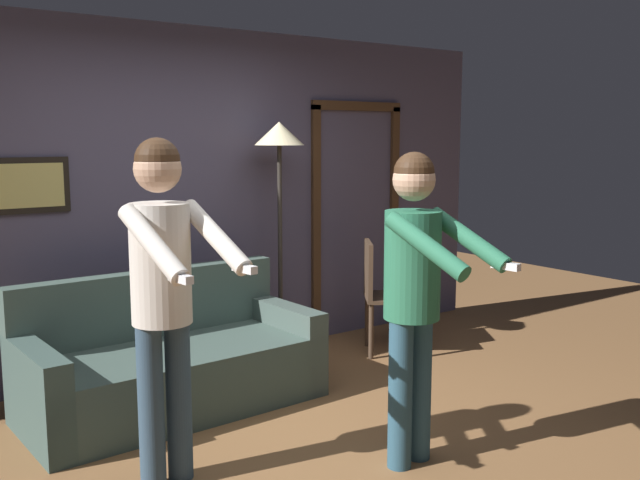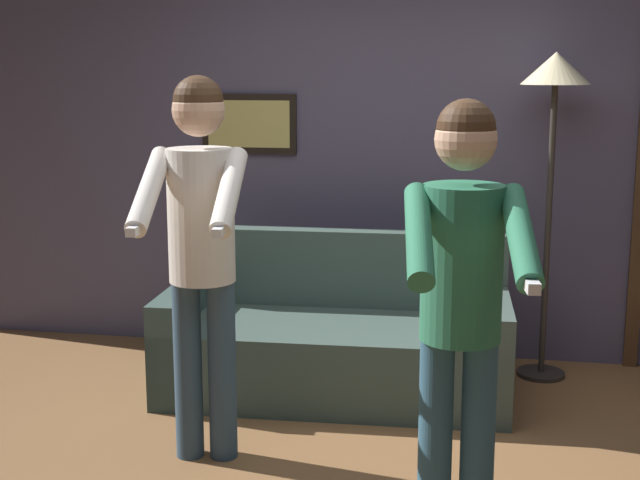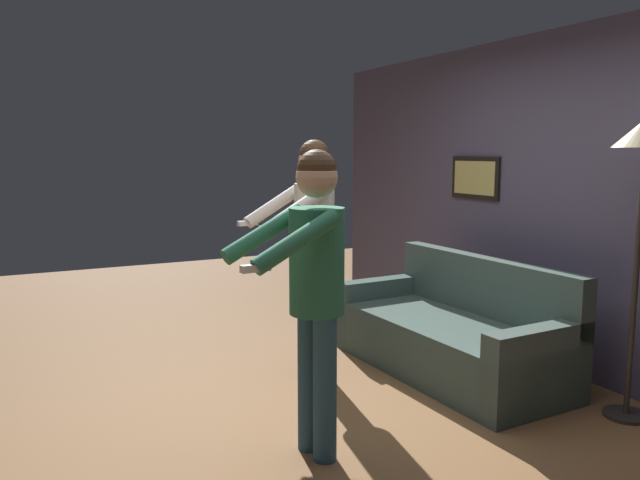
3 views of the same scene
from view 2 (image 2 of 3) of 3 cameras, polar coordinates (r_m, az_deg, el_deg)
back_wall_assembly at (r=5.57m, az=5.60°, el=5.77°), size 6.40×0.10×2.60m
couch at (r=5.03m, az=1.02°, el=-6.66°), size 1.93×0.92×0.87m
torchiere_lamp at (r=5.22m, az=14.78°, el=8.70°), size 0.39×0.39×1.89m
person_standing_left at (r=4.02m, az=-7.65°, el=0.54°), size 0.48×0.71×1.77m
person_standing_right at (r=3.29m, az=9.06°, el=-2.82°), size 0.49×0.66×1.70m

